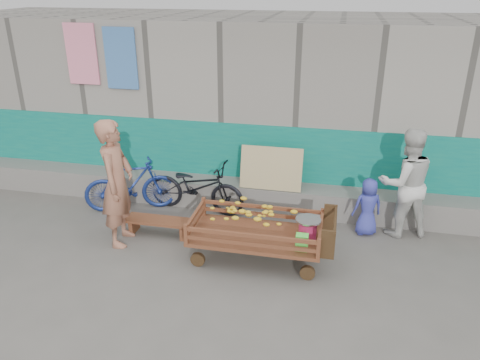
% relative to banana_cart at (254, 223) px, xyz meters
% --- Properties ---
extents(ground, '(80.00, 80.00, 0.00)m').
position_rel_banana_cart_xyz_m(ground, '(-0.29, -0.78, -0.56)').
color(ground, '#57554E').
rests_on(ground, ground).
extents(building_wall, '(12.00, 3.50, 3.00)m').
position_rel_banana_cart_xyz_m(building_wall, '(-0.29, 3.27, 0.90)').
color(building_wall, gray).
rests_on(building_wall, ground).
extents(banana_cart, '(1.95, 0.89, 0.83)m').
position_rel_banana_cart_xyz_m(banana_cart, '(0.00, 0.00, 0.00)').
color(banana_cart, brown).
rests_on(banana_cart, ground).
extents(bench, '(1.02, 0.30, 0.25)m').
position_rel_banana_cart_xyz_m(bench, '(-1.54, 0.38, -0.38)').
color(bench, brown).
rests_on(bench, ground).
extents(vendor_man, '(0.52, 0.73, 1.88)m').
position_rel_banana_cart_xyz_m(vendor_man, '(-2.00, 0.07, 0.38)').
color(vendor_man, '#A4694F').
rests_on(vendor_man, ground).
extents(woman, '(0.96, 0.84, 1.68)m').
position_rel_banana_cart_xyz_m(woman, '(2.05, 1.20, 0.28)').
color(woman, silver).
rests_on(woman, ground).
extents(child, '(0.51, 0.41, 0.90)m').
position_rel_banana_cart_xyz_m(child, '(1.54, 1.08, -0.11)').
color(child, '#383EA7').
rests_on(child, ground).
extents(bicycle_dark, '(1.72, 0.76, 0.87)m').
position_rel_banana_cart_xyz_m(bicycle_dark, '(-1.21, 1.27, -0.13)').
color(bicycle_dark, black).
rests_on(bicycle_dark, ground).
extents(bicycle_blue, '(1.57, 0.99, 0.92)m').
position_rel_banana_cart_xyz_m(bicycle_blue, '(-2.29, 1.07, -0.10)').
color(bicycle_blue, navy).
rests_on(bicycle_blue, ground).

